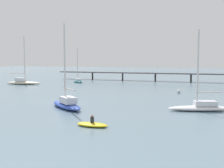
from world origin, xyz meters
The scene contains 8 objects.
ground_plane centered at (0.00, 0.00, 0.00)m, with size 400.00×400.00×0.00m, color slate.
pier centered at (15.06, 48.63, 3.40)m, with size 64.03×7.63×6.10m.
sailboat_teal centered at (-18.53, 34.02, 0.58)m, with size 6.04×6.22×9.67m.
sailboat_white centered at (18.99, 1.55, 0.60)m, with size 7.95×5.03×9.92m.
sailboat_blue centered at (2.91, -3.74, 0.69)m, with size 7.67×6.31×10.91m.
sailboat_cream centered at (-27.60, 21.94, 0.74)m, with size 9.38×4.81×12.40m.
dinghy_yellow centered at (10.81, -11.28, 0.20)m, with size 3.16×1.52×1.14m.
mooring_buoy_inner centered at (12.71, 19.15, 0.37)m, with size 0.74×0.74×0.74m, color silver.
Camera 1 is at (23.40, -34.23, 6.18)m, focal length 45.36 mm.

